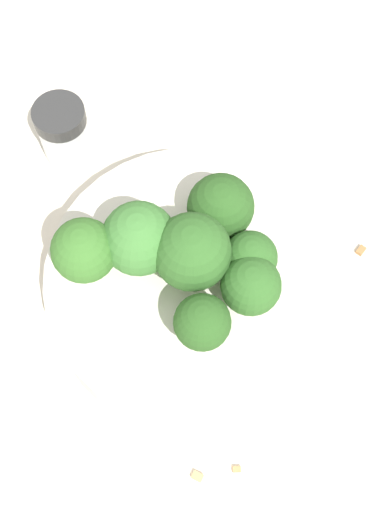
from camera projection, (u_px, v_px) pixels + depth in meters
name	position (u px, v px, depth m)	size (l,w,h in m)	color
ground_plane	(192.00, 295.00, 0.53)	(3.00, 3.00, 0.00)	beige
bowl	(192.00, 285.00, 0.51)	(0.21, 0.21, 0.04)	silver
broccoli_floret_0	(250.00, 288.00, 0.46)	(0.04, 0.04, 0.05)	#84AD66
broccoli_floret_1	(191.00, 250.00, 0.46)	(0.05, 0.05, 0.07)	#84AD66
broccoli_floret_2	(218.00, 206.00, 0.49)	(0.05, 0.05, 0.05)	#8EB770
broccoli_floret_3	(139.00, 240.00, 0.47)	(0.05, 0.05, 0.06)	#8EB770
broccoli_floret_4	(250.00, 258.00, 0.47)	(0.04, 0.04, 0.04)	#8EB770
broccoli_floret_5	(202.00, 323.00, 0.45)	(0.04, 0.04, 0.05)	#7A9E5B
broccoli_floret_6	(84.00, 252.00, 0.46)	(0.04, 0.04, 0.06)	#84AD66
pepper_shaker	(64.00, 133.00, 0.56)	(0.04, 0.04, 0.06)	silver
almond_crumb_0	(361.00, 249.00, 0.54)	(0.01, 0.01, 0.01)	olive
almond_crumb_1	(237.00, 469.00, 0.48)	(0.01, 0.00, 0.01)	#AD7F4C
almond_crumb_3	(197.00, 476.00, 0.48)	(0.01, 0.01, 0.01)	tan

